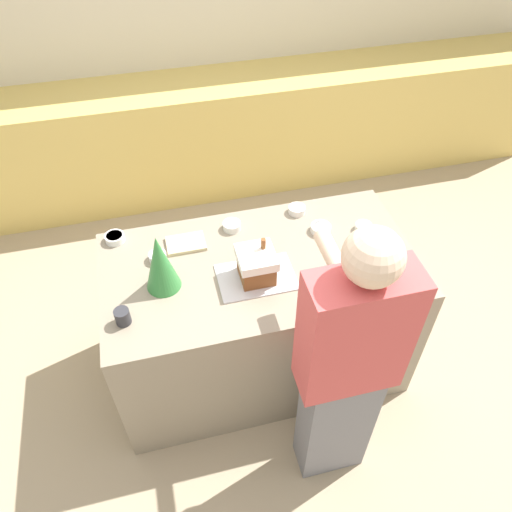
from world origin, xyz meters
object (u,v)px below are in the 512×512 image
at_px(candy_bowl_behind_tray, 158,256).
at_px(candy_bowl_far_left, 232,226).
at_px(candy_bowl_near_tray_left, 297,209).
at_px(cookbook, 186,243).
at_px(mug, 123,317).
at_px(candy_bowl_front_corner, 363,227).
at_px(baking_tray, 256,277).
at_px(decorative_tree, 160,263).
at_px(gingerbread_house, 256,265).
at_px(candy_bowl_center_rear, 115,238).
at_px(candy_bowl_far_right, 321,228).
at_px(person, 346,369).

height_order(candy_bowl_behind_tray, candy_bowl_far_left, same).
xyz_separation_m(candy_bowl_near_tray_left, cookbook, (-0.65, -0.11, -0.01)).
xyz_separation_m(candy_bowl_far_left, mug, (-0.62, -0.51, 0.02)).
bearing_deg(candy_bowl_front_corner, candy_bowl_near_tray_left, 143.14).
xyz_separation_m(baking_tray, candy_bowl_far_left, (-0.04, 0.39, 0.02)).
bearing_deg(decorative_tree, gingerbread_house, -7.64).
relative_size(gingerbread_house, candy_bowl_far_left, 2.20).
bearing_deg(baking_tray, candy_bowl_center_rear, 146.29).
bearing_deg(baking_tray, decorative_tree, 172.33).
height_order(candy_bowl_behind_tray, cookbook, candy_bowl_behind_tray).
height_order(candy_bowl_front_corner, candy_bowl_far_left, candy_bowl_far_left).
distance_m(baking_tray, candy_bowl_front_corner, 0.69).
bearing_deg(candy_bowl_front_corner, candy_bowl_far_left, 165.15).
height_order(candy_bowl_far_right, candy_bowl_far_left, candy_bowl_far_left).
bearing_deg(gingerbread_house, person, -67.13).
relative_size(gingerbread_house, cookbook, 1.06).
bearing_deg(baking_tray, gingerbread_house, 33.52).
bearing_deg(candy_bowl_behind_tray, person, -49.64).
relative_size(candy_bowl_behind_tray, cookbook, 0.44).
relative_size(baking_tray, mug, 4.82).
xyz_separation_m(candy_bowl_behind_tray, candy_bowl_far_right, (0.89, 0.00, -0.00)).
bearing_deg(candy_bowl_far_right, gingerbread_house, -149.61).
height_order(candy_bowl_far_right, person, person).
bearing_deg(mug, candy_bowl_near_tray_left, 28.84).
distance_m(candy_bowl_front_corner, candy_bowl_behind_tray, 1.12).
bearing_deg(cookbook, gingerbread_house, -46.41).
bearing_deg(candy_bowl_far_left, candy_bowl_front_corner, -14.85).
xyz_separation_m(candy_bowl_center_rear, mug, (0.01, -0.57, 0.02)).
xyz_separation_m(baking_tray, candy_bowl_front_corner, (0.66, 0.20, 0.02)).
bearing_deg(mug, decorative_tree, 41.32).
distance_m(candy_bowl_center_rear, mug, 0.57).
bearing_deg(candy_bowl_near_tray_left, baking_tray, -128.74).
height_order(candy_bowl_front_corner, mug, mug).
relative_size(decorative_tree, candy_bowl_front_corner, 3.50).
bearing_deg(person, candy_bowl_near_tray_left, 84.57).
relative_size(candy_bowl_far_left, cookbook, 0.48).
bearing_deg(cookbook, candy_bowl_behind_tray, -154.28).
bearing_deg(gingerbread_house, candy_bowl_far_right, 30.39).
bearing_deg(gingerbread_house, baking_tray, -146.48).
distance_m(baking_tray, mug, 0.67).
height_order(decorative_tree, candy_bowl_far_left, decorative_tree).
height_order(candy_bowl_front_corner, candy_bowl_center_rear, same).
bearing_deg(decorative_tree, person, -42.92).
relative_size(candy_bowl_front_corner, candy_bowl_far_right, 0.83).
xyz_separation_m(cookbook, mug, (-0.35, -0.44, 0.03)).
xyz_separation_m(candy_bowl_center_rear, cookbook, (0.36, -0.13, -0.01)).
xyz_separation_m(candy_bowl_far_right, cookbook, (-0.73, 0.07, -0.01)).
height_order(decorative_tree, candy_bowl_near_tray_left, decorative_tree).
xyz_separation_m(gingerbread_house, candy_bowl_behind_tray, (-0.46, 0.25, -0.07)).
relative_size(candy_bowl_near_tray_left, candy_bowl_center_rear, 0.92).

